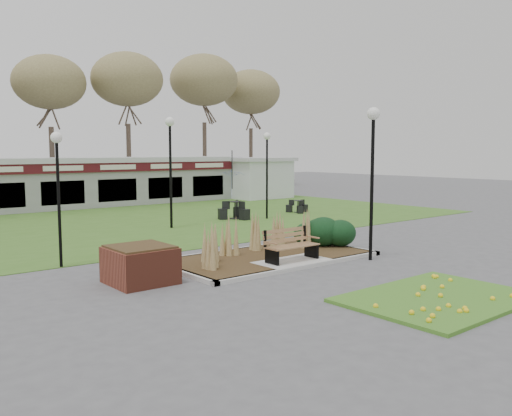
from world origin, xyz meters
TOP-DOWN VIEW (x-y plane):
  - ground at (0.00, 0.00)m, footprint 100.00×100.00m
  - lawn at (0.00, 12.00)m, footprint 34.00×16.00m
  - flower_bed at (0.00, -4.60)m, footprint 4.20×3.00m
  - planting_bed at (1.27, 1.35)m, footprint 6.75×3.40m
  - park_bench at (0.00, 0.25)m, footprint 1.70×0.66m
  - brick_planter at (-4.40, 1.00)m, footprint 1.50×1.50m
  - food_pavilion at (0.00, 19.96)m, footprint 24.60×3.40m
  - service_hut at (13.50, 18.00)m, footprint 4.40×3.40m
  - tree_backdrop at (0.00, 28.00)m, footprint 47.24×5.24m
  - lamp_post_near_left at (-5.29, 4.09)m, footprint 0.32×0.32m
  - lamp_post_near_right at (2.35, -0.80)m, footprint 0.38×0.38m
  - lamp_post_mid_right at (1.15, 8.92)m, footprint 0.39×0.39m
  - lamp_post_far_right at (6.36, 8.74)m, footprint 0.35×0.35m
  - bistro_set_c at (5.09, 9.62)m, footprint 1.58×1.50m
  - bistro_set_d at (9.31, 9.66)m, footprint 1.07×1.23m
  - patio_umbrella at (8.00, 13.73)m, footprint 2.32×2.34m

SIDE VIEW (x-z plane):
  - ground at x=0.00m, z-range 0.00..0.00m
  - lawn at x=0.00m, z-range 0.00..0.02m
  - flower_bed at x=0.00m, z-range -0.01..0.15m
  - bistro_set_d at x=9.31m, z-range -0.09..0.56m
  - bistro_set_c at x=5.09m, z-range -0.12..0.73m
  - planting_bed at x=1.27m, z-range -0.27..1.00m
  - brick_planter at x=-4.40m, z-range 0.00..0.95m
  - park_bench at x=0.00m, z-range 0.12..1.05m
  - patio_umbrella at x=8.00m, z-range 0.30..2.51m
  - service_hut at x=13.50m, z-range 0.04..2.86m
  - food_pavilion at x=0.00m, z-range 0.03..2.93m
  - lamp_post_near_left at x=-5.29m, z-range 0.87..4.69m
  - lamp_post_far_right at x=6.36m, z-range 0.95..5.12m
  - lamp_post_near_right at x=2.35m, z-range 1.05..5.62m
  - lamp_post_mid_right at x=1.15m, z-range 1.08..5.78m
  - tree_backdrop at x=0.00m, z-range 3.18..13.54m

